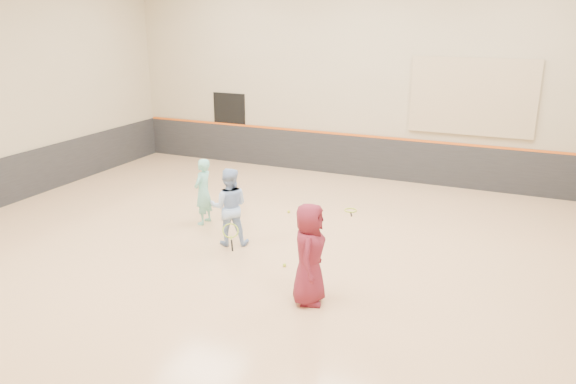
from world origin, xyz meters
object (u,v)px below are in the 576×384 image
at_px(instructor, 229,207).
at_px(young_man, 309,254).
at_px(girl, 203,192).
at_px(spare_racket, 351,210).

bearing_deg(instructor, young_man, 121.69).
bearing_deg(girl, young_man, 55.07).
relative_size(instructor, spare_racket, 2.40).
bearing_deg(girl, spare_racket, 127.12).
relative_size(young_man, spare_racket, 2.53).
bearing_deg(young_man, spare_racket, -3.16).
height_order(instructor, young_man, young_man).
height_order(instructor, spare_racket, instructor).
xyz_separation_m(young_man, spare_racket, (-0.74, 4.59, -0.84)).
height_order(girl, spare_racket, girl).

